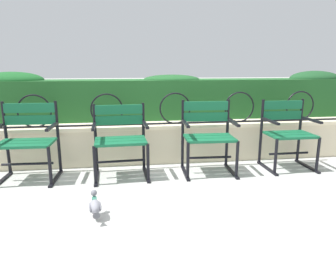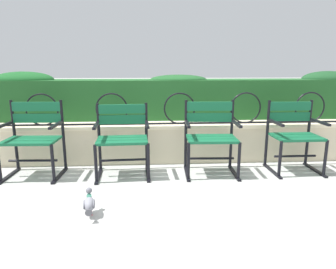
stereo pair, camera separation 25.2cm
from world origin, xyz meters
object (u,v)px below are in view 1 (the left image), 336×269
(park_chair_centre_left, at_px, (120,138))
(park_chair_centre_right, at_px, (208,134))
(park_chair_rightmost, at_px, (287,132))
(pigeon_near_chairs, at_px, (95,206))
(park_chair_leftmost, at_px, (28,139))

(park_chair_centre_left, bearing_deg, park_chair_centre_right, -0.15)
(park_chair_centre_right, bearing_deg, park_chair_rightmost, 1.55)
(park_chair_centre_right, xyz_separation_m, park_chair_rightmost, (1.05, 0.03, -0.01))
(park_chair_centre_right, height_order, pigeon_near_chairs, park_chair_centre_right)
(park_chair_leftmost, height_order, pigeon_near_chairs, park_chair_leftmost)
(park_chair_leftmost, relative_size, park_chair_centre_right, 1.01)
(park_chair_leftmost, relative_size, park_chair_rightmost, 1.03)
(park_chair_centre_left, xyz_separation_m, park_chair_rightmost, (2.10, 0.03, 0.00))
(park_chair_centre_left, relative_size, park_chair_rightmost, 0.98)
(park_chair_rightmost, bearing_deg, park_chair_centre_left, -179.31)
(park_chair_centre_right, distance_m, pigeon_near_chairs, 1.68)
(park_chair_leftmost, distance_m, park_chair_centre_left, 1.04)
(park_chair_centre_right, height_order, park_chair_rightmost, park_chair_centre_right)
(pigeon_near_chairs, bearing_deg, park_chair_centre_right, 39.49)
(park_chair_centre_right, xyz_separation_m, pigeon_near_chairs, (-1.27, -1.05, -0.36))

